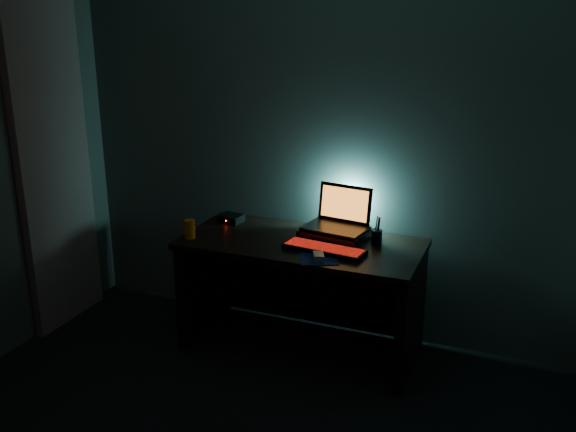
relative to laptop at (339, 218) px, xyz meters
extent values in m
cube|color=#49544F|center=(-0.19, 0.20, 0.38)|extent=(3.50, 0.00, 2.50)
cube|color=black|center=(-0.19, -0.18, -0.14)|extent=(1.50, 0.70, 0.04)
cube|color=black|center=(-0.90, -0.18, -0.52)|extent=(0.06, 0.64, 0.71)
cube|color=black|center=(0.52, -0.18, -0.52)|extent=(0.06, 0.64, 0.71)
cube|color=black|center=(-0.19, 0.15, -0.52)|extent=(1.38, 0.02, 0.65)
cube|color=#B29D8F|center=(-1.90, -0.38, 0.28)|extent=(0.06, 0.65, 2.30)
cube|color=black|center=(-0.01, -0.05, -0.09)|extent=(0.44, 0.35, 0.06)
cube|color=black|center=(-0.01, -0.05, -0.05)|extent=(0.41, 0.31, 0.02)
cube|color=black|center=(0.01, 0.08, 0.08)|extent=(0.36, 0.10, 0.24)
cube|color=orange|center=(0.01, 0.07, 0.08)|extent=(0.32, 0.08, 0.20)
cube|color=black|center=(0.00, -0.29, -0.11)|extent=(0.52, 0.22, 0.03)
cube|color=red|center=(0.00, -0.29, -0.09)|extent=(0.49, 0.19, 0.00)
cube|color=#0B1C50|center=(0.01, -0.42, -0.12)|extent=(0.28, 0.27, 0.00)
cube|color=gray|center=(0.01, -0.42, -0.10)|extent=(0.10, 0.12, 0.03)
cylinder|color=black|center=(0.26, -0.06, -0.07)|extent=(0.08, 0.08, 0.10)
cylinder|color=orange|center=(-0.87, -0.38, -0.06)|extent=(0.09, 0.09, 0.12)
cube|color=black|center=(-0.77, 0.00, -0.09)|extent=(0.17, 0.14, 0.05)
sphere|color=#FF0C07|center=(-0.78, -0.06, -0.09)|extent=(0.01, 0.01, 0.01)
camera|label=1|loc=(1.13, -3.70, 1.28)|focal=40.00mm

